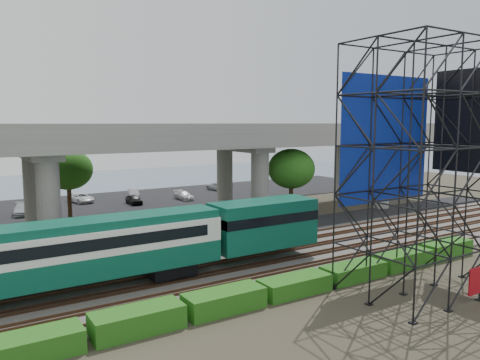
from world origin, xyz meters
TOP-DOWN VIEW (x-y plane):
  - ground at (0.00, 0.00)m, footprint 140.00×140.00m
  - ballast_bed at (0.00, 2.00)m, footprint 90.00×12.00m
  - service_road at (0.00, 10.50)m, footprint 90.00×5.00m
  - parking_lot at (0.00, 34.00)m, footprint 90.00×18.00m
  - harbor_water at (0.00, 56.00)m, footprint 140.00×40.00m
  - rail_tracks at (0.00, 2.00)m, footprint 90.00×9.52m
  - commuter_train at (-8.83, 2.00)m, footprint 29.30×3.06m
  - overpass at (-1.43, 16.00)m, footprint 80.00×12.00m
  - scaffold_tower at (7.96, -7.98)m, footprint 9.36×6.36m
  - hedge_strip at (1.01, -4.30)m, footprint 34.60×1.80m
  - trees at (-4.67, 16.17)m, footprint 40.94×16.94m
  - parked_cars at (-0.93, 33.63)m, footprint 37.64×9.57m

SIDE VIEW (x-z plane):
  - ground at x=0.00m, z-range 0.00..0.00m
  - harbor_water at x=0.00m, z-range 0.00..0.03m
  - service_road at x=0.00m, z-range 0.00..0.08m
  - parking_lot at x=0.00m, z-range 0.00..0.08m
  - ballast_bed at x=0.00m, z-range 0.00..0.20m
  - rail_tracks at x=0.00m, z-range 0.20..0.36m
  - hedge_strip at x=1.01m, z-range -0.04..1.16m
  - parked_cars at x=-0.93m, z-range 0.03..1.33m
  - commuter_train at x=-8.83m, z-range 0.73..5.03m
  - trees at x=-4.67m, z-range 1.73..9.42m
  - scaffold_tower at x=7.96m, z-range -0.03..14.97m
  - overpass at x=-1.43m, z-range 2.01..14.41m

